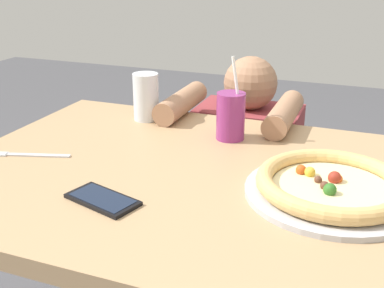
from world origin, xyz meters
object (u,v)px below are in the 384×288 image
object	(u,v)px
fork	(25,155)
diner_seated	(245,188)
cell_phone	(103,199)
drink_cup_colored	(231,116)
water_cup_clear	(146,96)
pizza_near	(332,186)

from	to	relation	value
fork	diner_seated	bearing A→B (deg)	60.03
fork	cell_phone	bearing A→B (deg)	-24.66
drink_cup_colored	cell_phone	distance (m)	0.46
water_cup_clear	drink_cup_colored	bearing A→B (deg)	-13.42
cell_phone	diner_seated	distance (m)	0.88
cell_phone	fork	bearing A→B (deg)	155.34
fork	drink_cup_colored	bearing A→B (deg)	34.16
fork	cell_phone	size ratio (longest dim) A/B	1.21
cell_phone	diner_seated	xyz separation A→B (m)	(0.09, 0.81, -0.34)
drink_cup_colored	diner_seated	world-z (taller)	drink_cup_colored
pizza_near	water_cup_clear	bearing A→B (deg)	151.37
pizza_near	drink_cup_colored	world-z (taller)	drink_cup_colored
water_cup_clear	fork	world-z (taller)	water_cup_clear
water_cup_clear	fork	bearing A→B (deg)	-113.02
water_cup_clear	diner_seated	distance (m)	0.56
pizza_near	fork	size ratio (longest dim) A/B	1.78
pizza_near	fork	distance (m)	0.73
pizza_near	diner_seated	bearing A→B (deg)	118.30
water_cup_clear	pizza_near	bearing A→B (deg)	-28.63
pizza_near	diner_seated	xyz separation A→B (m)	(-0.34, 0.62, -0.36)
drink_cup_colored	cell_phone	size ratio (longest dim) A/B	1.35
diner_seated	drink_cup_colored	bearing A→B (deg)	-82.99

